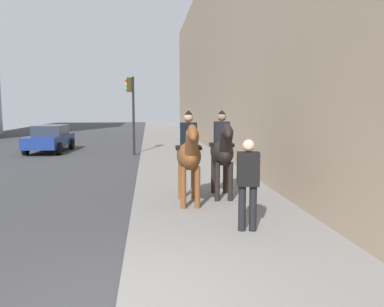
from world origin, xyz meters
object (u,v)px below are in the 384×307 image
mounted_horse_far (222,150)px  pedestrian_greeting (248,179)px  traffic_light_near_curb (132,103)px  mounted_horse_near (189,154)px  car_near_lane (50,138)px

mounted_horse_far → pedestrian_greeting: 2.70m
mounted_horse_far → pedestrian_greeting: mounted_horse_far is taller
mounted_horse_far → traffic_light_near_curb: 10.43m
mounted_horse_near → traffic_light_near_curb: 10.82m
mounted_horse_near → traffic_light_near_curb: bearing=-169.5°
mounted_horse_near → mounted_horse_far: (0.60, -0.90, 0.00)m
mounted_horse_far → mounted_horse_near: bearing=-52.9°
mounted_horse_far → traffic_light_near_curb: traffic_light_near_curb is taller
car_near_lane → traffic_light_near_curb: traffic_light_near_curb is taller
mounted_horse_near → pedestrian_greeting: 2.28m
mounted_horse_near → car_near_lane: size_ratio=0.51×
pedestrian_greeting → car_near_lane: (14.73, 7.09, -0.35)m
pedestrian_greeting → car_near_lane: 16.35m
pedestrian_greeting → traffic_light_near_curb: size_ratio=0.44×
mounted_horse_near → car_near_lane: mounted_horse_near is taller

